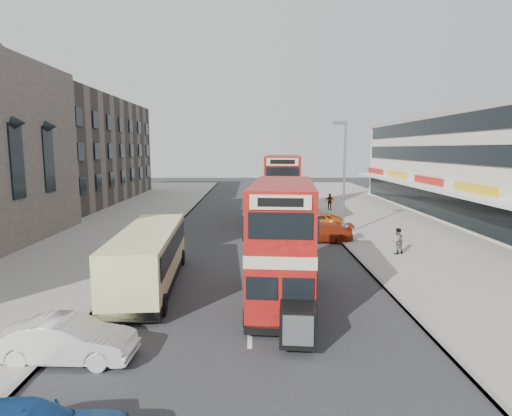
% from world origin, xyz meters
% --- Properties ---
extents(ground, '(160.00, 160.00, 0.00)m').
position_xyz_m(ground, '(0.00, 0.00, 0.00)').
color(ground, '#28282B').
rests_on(ground, ground).
extents(road_surface, '(12.00, 90.00, 0.01)m').
position_xyz_m(road_surface, '(0.00, 20.00, 0.01)').
color(road_surface, '#28282B').
rests_on(road_surface, ground).
extents(pavement_right, '(12.00, 90.00, 0.15)m').
position_xyz_m(pavement_right, '(12.00, 20.00, 0.07)').
color(pavement_right, gray).
rests_on(pavement_right, ground).
extents(pavement_left, '(12.00, 90.00, 0.15)m').
position_xyz_m(pavement_left, '(-12.00, 20.00, 0.07)').
color(pavement_left, gray).
rests_on(pavement_left, ground).
extents(kerb_left, '(0.20, 90.00, 0.16)m').
position_xyz_m(kerb_left, '(-6.10, 20.00, 0.07)').
color(kerb_left, gray).
rests_on(kerb_left, ground).
extents(kerb_right, '(0.20, 90.00, 0.16)m').
position_xyz_m(kerb_right, '(6.10, 20.00, 0.07)').
color(kerb_right, gray).
rests_on(kerb_right, ground).
extents(brick_terrace, '(14.00, 28.00, 12.00)m').
position_xyz_m(brick_terrace, '(-22.00, 38.00, 6.00)').
color(brick_terrace, '#66594C').
rests_on(brick_terrace, ground).
extents(commercial_row, '(9.90, 46.20, 9.30)m').
position_xyz_m(commercial_row, '(19.95, 22.00, 4.70)').
color(commercial_row, beige).
rests_on(commercial_row, ground).
extents(street_lamp, '(1.00, 0.20, 8.12)m').
position_xyz_m(street_lamp, '(6.52, 18.00, 4.78)').
color(street_lamp, slate).
rests_on(street_lamp, ground).
extents(bus_main, '(3.10, 8.82, 4.76)m').
position_xyz_m(bus_main, '(1.34, 5.21, 2.50)').
color(bus_main, black).
rests_on(bus_main, ground).
extents(bus_second, '(3.40, 10.15, 5.49)m').
position_xyz_m(bus_second, '(2.68, 23.45, 2.89)').
color(bus_second, black).
rests_on(bus_second, ground).
extents(coach, '(2.88, 9.31, 2.43)m').
position_xyz_m(coach, '(-4.60, 7.20, 1.44)').
color(coach, black).
rests_on(coach, ground).
extents(car_left_front, '(4.02, 1.60, 1.30)m').
position_xyz_m(car_left_front, '(-5.37, 0.33, 0.65)').
color(car_left_front, silver).
rests_on(car_left_front, ground).
extents(car_right_a, '(4.36, 1.96, 1.24)m').
position_xyz_m(car_right_a, '(4.76, 16.40, 0.62)').
color(car_right_a, maroon).
rests_on(car_right_a, ground).
extents(car_right_b, '(4.26, 2.40, 1.13)m').
position_xyz_m(car_right_b, '(5.33, 21.67, 0.56)').
color(car_right_b, '#BD5612').
rests_on(car_right_b, ground).
extents(car_right_c, '(3.80, 1.83, 1.25)m').
position_xyz_m(car_right_c, '(4.90, 29.76, 0.63)').
color(car_right_c, '#5B8FB6').
rests_on(car_right_c, ground).
extents(pedestrian_near, '(0.68, 0.58, 1.55)m').
position_xyz_m(pedestrian_near, '(8.58, 12.44, 0.92)').
color(pedestrian_near, gray).
rests_on(pedestrian_near, pavement_right).
extents(pedestrian_far, '(0.98, 0.44, 1.66)m').
position_xyz_m(pedestrian_far, '(7.95, 30.36, 0.98)').
color(pedestrian_far, gray).
rests_on(pedestrian_far, pavement_right).
extents(cyclist, '(0.68, 1.69, 1.92)m').
position_xyz_m(cyclist, '(4.81, 22.23, 0.64)').
color(cyclist, gray).
rests_on(cyclist, ground).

